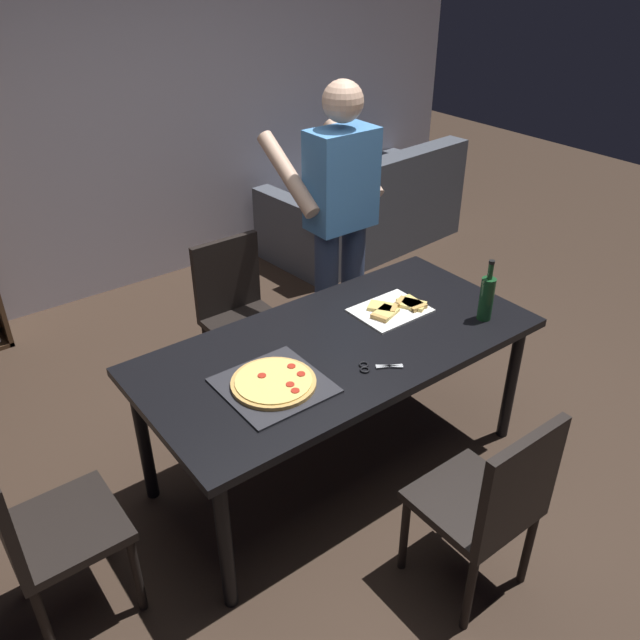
{
  "coord_description": "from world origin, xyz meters",
  "views": [
    {
      "loc": [
        -1.61,
        -1.96,
        2.4
      ],
      "look_at": [
        0.0,
        0.15,
        0.8
      ],
      "focal_mm": 36.46,
      "sensor_mm": 36.0,
      "label": 1
    }
  ],
  "objects_px": {
    "chair_left_end": "(37,524)",
    "dining_table": "(339,355)",
    "kitchen_scissors": "(373,367)",
    "person_serving_pizza": "(339,217)",
    "pepperoni_pizza_on_tray": "(274,383)",
    "couch": "(367,213)",
    "wine_bottle": "(487,297)",
    "chair_near_camera": "(492,500)",
    "chair_far_side": "(238,307)"
  },
  "relations": [
    {
      "from": "pepperoni_pizza_on_tray",
      "to": "wine_bottle",
      "type": "bearing_deg",
      "value": -8.17
    },
    {
      "from": "couch",
      "to": "kitchen_scissors",
      "type": "xyz_separation_m",
      "value": [
        -1.92,
        -2.24,
        0.45
      ]
    },
    {
      "from": "chair_left_end",
      "to": "kitchen_scissors",
      "type": "xyz_separation_m",
      "value": [
        1.42,
        -0.25,
        0.24
      ]
    },
    {
      "from": "person_serving_pizza",
      "to": "chair_far_side",
      "type": "bearing_deg",
      "value": 158.93
    },
    {
      "from": "couch",
      "to": "pepperoni_pizza_on_tray",
      "type": "distance_m",
      "value": 3.17
    },
    {
      "from": "person_serving_pizza",
      "to": "kitchen_scissors",
      "type": "bearing_deg",
      "value": -120.93
    },
    {
      "from": "chair_near_camera",
      "to": "person_serving_pizza",
      "type": "distance_m",
      "value": 1.83
    },
    {
      "from": "wine_bottle",
      "to": "pepperoni_pizza_on_tray",
      "type": "bearing_deg",
      "value": 171.83
    },
    {
      "from": "pepperoni_pizza_on_tray",
      "to": "chair_left_end",
      "type": "bearing_deg",
      "value": 174.43
    },
    {
      "from": "dining_table",
      "to": "kitchen_scissors",
      "type": "relative_size",
      "value": 10.0
    },
    {
      "from": "wine_bottle",
      "to": "kitchen_scissors",
      "type": "xyz_separation_m",
      "value": [
        -0.71,
        0.01,
        -0.11
      ]
    },
    {
      "from": "chair_far_side",
      "to": "wine_bottle",
      "type": "distance_m",
      "value": 1.44
    },
    {
      "from": "chair_near_camera",
      "to": "chair_left_end",
      "type": "relative_size",
      "value": 1.0
    },
    {
      "from": "person_serving_pizza",
      "to": "couch",
      "type": "bearing_deg",
      "value": 43.48
    },
    {
      "from": "kitchen_scissors",
      "to": "person_serving_pizza",
      "type": "bearing_deg",
      "value": 59.07
    },
    {
      "from": "person_serving_pizza",
      "to": "pepperoni_pizza_on_tray",
      "type": "xyz_separation_m",
      "value": [
        -1.0,
        -0.82,
        -0.23
      ]
    },
    {
      "from": "dining_table",
      "to": "pepperoni_pizza_on_tray",
      "type": "bearing_deg",
      "value": -167.32
    },
    {
      "from": "chair_left_end",
      "to": "pepperoni_pizza_on_tray",
      "type": "bearing_deg",
      "value": -5.57
    },
    {
      "from": "pepperoni_pizza_on_tray",
      "to": "wine_bottle",
      "type": "xyz_separation_m",
      "value": [
        1.14,
        -0.16,
        0.1
      ]
    },
    {
      "from": "dining_table",
      "to": "person_serving_pizza",
      "type": "xyz_separation_m",
      "value": [
        0.57,
        0.72,
        0.32
      ]
    },
    {
      "from": "pepperoni_pizza_on_tray",
      "to": "couch",
      "type": "bearing_deg",
      "value": 41.72
    },
    {
      "from": "pepperoni_pizza_on_tray",
      "to": "chair_far_side",
      "type": "bearing_deg",
      "value": 67.42
    },
    {
      "from": "wine_bottle",
      "to": "chair_near_camera",
      "type": "bearing_deg",
      "value": -135.86
    },
    {
      "from": "chair_far_side",
      "to": "kitchen_scissors",
      "type": "relative_size",
      "value": 4.76
    },
    {
      "from": "chair_near_camera",
      "to": "pepperoni_pizza_on_tray",
      "type": "height_order",
      "value": "chair_near_camera"
    },
    {
      "from": "dining_table",
      "to": "chair_near_camera",
      "type": "relative_size",
      "value": 2.1
    },
    {
      "from": "chair_left_end",
      "to": "dining_table",
      "type": "bearing_deg",
      "value": 0.0
    },
    {
      "from": "chair_near_camera",
      "to": "dining_table",
      "type": "bearing_deg",
      "value": 90.0
    },
    {
      "from": "dining_table",
      "to": "chair_left_end",
      "type": "xyz_separation_m",
      "value": [
        -1.43,
        0.0,
        -0.17
      ]
    },
    {
      "from": "couch",
      "to": "kitchen_scissors",
      "type": "bearing_deg",
      "value": -130.59
    },
    {
      "from": "wine_bottle",
      "to": "person_serving_pizza",
      "type": "bearing_deg",
      "value": 97.62
    },
    {
      "from": "chair_near_camera",
      "to": "chair_left_end",
      "type": "bearing_deg",
      "value": 146.61
    },
    {
      "from": "chair_near_camera",
      "to": "chair_far_side",
      "type": "relative_size",
      "value": 1.0
    },
    {
      "from": "chair_far_side",
      "to": "person_serving_pizza",
      "type": "height_order",
      "value": "person_serving_pizza"
    },
    {
      "from": "chair_far_side",
      "to": "chair_near_camera",
      "type": "bearing_deg",
      "value": -90.0
    },
    {
      "from": "chair_left_end",
      "to": "pepperoni_pizza_on_tray",
      "type": "distance_m",
      "value": 1.03
    },
    {
      "from": "chair_far_side",
      "to": "chair_left_end",
      "type": "distance_m",
      "value": 1.71
    },
    {
      "from": "person_serving_pizza",
      "to": "wine_bottle",
      "type": "distance_m",
      "value": 1.0
    },
    {
      "from": "chair_near_camera",
      "to": "kitchen_scissors",
      "type": "height_order",
      "value": "chair_near_camera"
    },
    {
      "from": "chair_left_end",
      "to": "wine_bottle",
      "type": "relative_size",
      "value": 2.85
    },
    {
      "from": "dining_table",
      "to": "kitchen_scissors",
      "type": "distance_m",
      "value": 0.26
    },
    {
      "from": "chair_left_end",
      "to": "chair_far_side",
      "type": "bearing_deg",
      "value": 33.39
    },
    {
      "from": "chair_near_camera",
      "to": "kitchen_scissors",
      "type": "xyz_separation_m",
      "value": [
        -0.01,
        0.69,
        0.24
      ]
    },
    {
      "from": "chair_left_end",
      "to": "wine_bottle",
      "type": "xyz_separation_m",
      "value": [
        2.13,
        -0.26,
        0.36
      ]
    },
    {
      "from": "chair_far_side",
      "to": "couch",
      "type": "xyz_separation_m",
      "value": [
        1.91,
        1.04,
        -0.21
      ]
    },
    {
      "from": "person_serving_pizza",
      "to": "wine_bottle",
      "type": "relative_size",
      "value": 5.54
    },
    {
      "from": "chair_near_camera",
      "to": "kitchen_scissors",
      "type": "relative_size",
      "value": 4.76
    },
    {
      "from": "dining_table",
      "to": "person_serving_pizza",
      "type": "relative_size",
      "value": 1.08
    },
    {
      "from": "couch",
      "to": "wine_bottle",
      "type": "xyz_separation_m",
      "value": [
        -1.2,
        -2.25,
        0.57
      ]
    },
    {
      "from": "chair_near_camera",
      "to": "pepperoni_pizza_on_tray",
      "type": "xyz_separation_m",
      "value": [
        -0.43,
        0.85,
        0.25
      ]
    }
  ]
}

